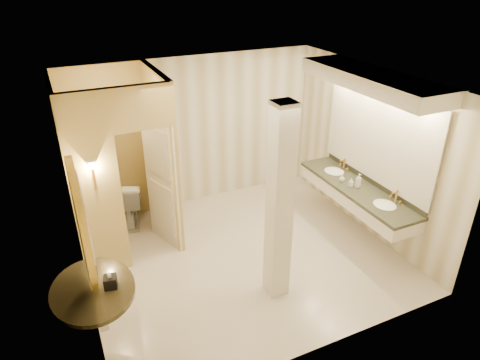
% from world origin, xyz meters
% --- Properties ---
extents(floor, '(4.50, 4.50, 0.00)m').
position_xyz_m(floor, '(0.00, 0.00, 0.00)').
color(floor, beige).
rests_on(floor, ground).
extents(ceiling, '(4.50, 4.50, 0.00)m').
position_xyz_m(ceiling, '(0.00, 0.00, 2.70)').
color(ceiling, white).
rests_on(ceiling, wall_back).
extents(wall_back, '(4.50, 0.02, 2.70)m').
position_xyz_m(wall_back, '(0.00, 2.00, 1.35)').
color(wall_back, silver).
rests_on(wall_back, floor).
extents(wall_front, '(4.50, 0.02, 2.70)m').
position_xyz_m(wall_front, '(0.00, -2.00, 1.35)').
color(wall_front, silver).
rests_on(wall_front, floor).
extents(wall_left, '(0.02, 4.00, 2.70)m').
position_xyz_m(wall_left, '(-2.25, 0.00, 1.35)').
color(wall_left, silver).
rests_on(wall_left, floor).
extents(wall_right, '(0.02, 4.00, 2.70)m').
position_xyz_m(wall_right, '(2.25, 0.00, 1.35)').
color(wall_right, silver).
rests_on(wall_right, floor).
extents(toilet_closet, '(1.50, 1.55, 2.70)m').
position_xyz_m(toilet_closet, '(-1.12, 0.97, 1.39)').
color(toilet_closet, '#CEB96C').
rests_on(toilet_closet, floor).
extents(wall_sconce, '(0.14, 0.14, 0.42)m').
position_xyz_m(wall_sconce, '(-1.93, 0.43, 1.73)').
color(wall_sconce, '#C0873D').
rests_on(wall_sconce, toilet_closet).
extents(vanity, '(0.75, 2.51, 2.09)m').
position_xyz_m(vanity, '(1.98, -0.20, 1.63)').
color(vanity, silver).
rests_on(vanity, floor).
extents(console_shelf, '(1.13, 1.13, 2.02)m').
position_xyz_m(console_shelf, '(-2.21, -0.88, 1.35)').
color(console_shelf, black).
rests_on(console_shelf, floor).
extents(pillar, '(0.27, 0.27, 2.70)m').
position_xyz_m(pillar, '(0.10, -0.90, 1.35)').
color(pillar, silver).
rests_on(pillar, floor).
extents(tissue_box, '(0.16, 0.16, 0.14)m').
position_xyz_m(tissue_box, '(-2.04, -0.94, 0.94)').
color(tissue_box, black).
rests_on(tissue_box, console_shelf).
extents(toilet, '(0.67, 0.92, 0.84)m').
position_xyz_m(toilet, '(-1.35, 1.68, 0.42)').
color(toilet, white).
rests_on(toilet, floor).
extents(soap_bottle_a, '(0.06, 0.06, 0.13)m').
position_xyz_m(soap_bottle_a, '(1.86, -0.13, 0.94)').
color(soap_bottle_a, beige).
rests_on(soap_bottle_a, vanity).
extents(soap_bottle_b, '(0.11, 0.11, 0.12)m').
position_xyz_m(soap_bottle_b, '(1.83, 0.06, 0.93)').
color(soap_bottle_b, silver).
rests_on(soap_bottle_b, vanity).
extents(soap_bottle_c, '(0.10, 0.10, 0.24)m').
position_xyz_m(soap_bottle_c, '(1.94, -0.21, 0.99)').
color(soap_bottle_c, '#C6B28C').
rests_on(soap_bottle_c, vanity).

